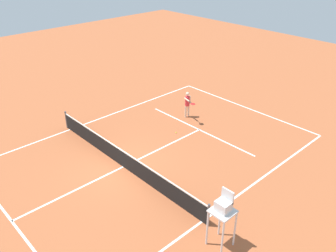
# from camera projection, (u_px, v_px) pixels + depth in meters

# --- Properties ---
(ground_plane) EXTENTS (60.00, 60.00, 0.00)m
(ground_plane) POSITION_uv_depth(u_px,v_px,m) (123.00, 167.00, 17.36)
(ground_plane) COLOR #AD5933
(court_lines) EXTENTS (10.50, 20.20, 0.01)m
(court_lines) POSITION_uv_depth(u_px,v_px,m) (123.00, 167.00, 17.36)
(court_lines) COLOR white
(court_lines) RESTS_ON ground
(tennis_net) EXTENTS (11.10, 0.10, 1.07)m
(tennis_net) POSITION_uv_depth(u_px,v_px,m) (123.00, 158.00, 17.12)
(tennis_net) COLOR #4C4C51
(tennis_net) RESTS_ON ground
(player_serving) EXTENTS (1.21, 0.84, 1.67)m
(player_serving) POSITION_uv_depth(u_px,v_px,m) (188.00, 103.00, 21.66)
(player_serving) COLOR beige
(player_serving) RESTS_ON ground
(tennis_ball) EXTENTS (0.07, 0.07, 0.07)m
(tennis_ball) POSITION_uv_depth(u_px,v_px,m) (176.00, 133.00, 20.32)
(tennis_ball) COLOR #CCE033
(tennis_ball) RESTS_ON ground
(umpire_chair) EXTENTS (0.80, 0.80, 2.41)m
(umpire_chair) POSITION_uv_depth(u_px,v_px,m) (223.00, 210.00, 12.24)
(umpire_chair) COLOR silver
(umpire_chair) RESTS_ON ground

